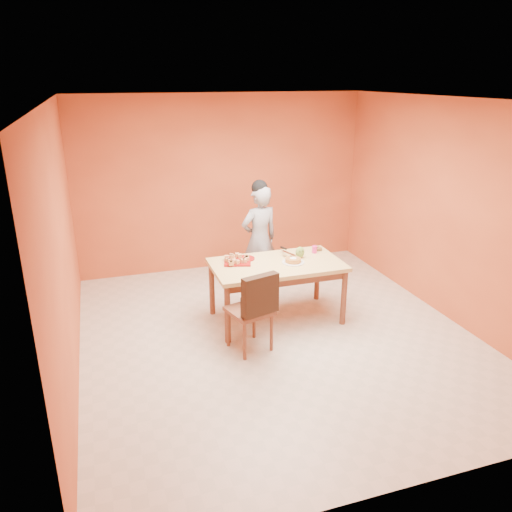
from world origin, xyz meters
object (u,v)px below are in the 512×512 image
object	(u,v)px
sponge_cake	(293,260)
magenta_glass	(314,250)
dining_chair	(250,309)
checker_tin	(318,249)
dining_table	(277,270)
egg_ornament	(300,252)
pastry_platter	(238,261)
red_dinner_plate	(245,258)
person	(259,239)

from	to	relation	value
sponge_cake	magenta_glass	distance (m)	0.47
dining_chair	magenta_glass	size ratio (longest dim) A/B	10.39
dining_chair	checker_tin	world-z (taller)	dining_chair
magenta_glass	checker_tin	size ratio (longest dim) A/B	0.85
dining_table	egg_ornament	xyz separation A→B (m)	(0.34, 0.08, 0.17)
pastry_platter	magenta_glass	world-z (taller)	magenta_glass
checker_tin	dining_table	bearing A→B (deg)	-157.42
dining_table	sponge_cake	bearing A→B (deg)	-16.13
red_dinner_plate	magenta_glass	xyz separation A→B (m)	(0.92, -0.06, 0.04)
person	checker_tin	size ratio (longest dim) A/B	13.96
egg_ornament	dining_table	bearing A→B (deg)	-155.34
pastry_platter	person	bearing A→B (deg)	54.83
egg_ornament	checker_tin	world-z (taller)	egg_ornament
dining_chair	pastry_platter	bearing A→B (deg)	68.14
person	magenta_glass	distance (m)	0.90
sponge_cake	checker_tin	size ratio (longest dim) A/B	1.79
magenta_glass	checker_tin	distance (m)	0.13
person	sponge_cake	size ratio (longest dim) A/B	7.79
egg_ornament	checker_tin	size ratio (longest dim) A/B	1.33
dining_chair	pastry_platter	xyz separation A→B (m)	(0.09, 0.79, 0.27)
sponge_cake	person	bearing A→B (deg)	96.15
dining_table	checker_tin	bearing A→B (deg)	22.58
person	magenta_glass	xyz separation A→B (m)	(0.51, -0.74, 0.04)
dining_table	person	world-z (taller)	person
magenta_glass	dining_table	bearing A→B (deg)	-161.71
dining_chair	red_dinner_plate	distance (m)	0.94
pastry_platter	egg_ornament	distance (m)	0.80
red_dinner_plate	checker_tin	size ratio (longest dim) A/B	2.17
dining_chair	egg_ornament	bearing A→B (deg)	23.05
sponge_cake	checker_tin	world-z (taller)	sponge_cake
pastry_platter	red_dinner_plate	xyz separation A→B (m)	(0.12, 0.08, -0.00)
sponge_cake	checker_tin	xyz separation A→B (m)	(0.49, 0.34, -0.02)
dining_chair	sponge_cake	bearing A→B (deg)	22.00
dining_table	red_dinner_plate	world-z (taller)	red_dinner_plate
sponge_cake	magenta_glass	world-z (taller)	magenta_glass
pastry_platter	egg_ornament	world-z (taller)	egg_ornament
dining_table	magenta_glass	bearing A→B (deg)	18.29
dining_table	dining_chair	size ratio (longest dim) A/B	1.66
dining_table	dining_chair	world-z (taller)	dining_chair
dining_table	pastry_platter	distance (m)	0.50
person	checker_tin	xyz separation A→B (m)	(0.59, -0.66, 0.01)
checker_tin	egg_ornament	bearing A→B (deg)	-149.68
person	egg_ornament	distance (m)	0.89
dining_chair	red_dinner_plate	xyz separation A→B (m)	(0.21, 0.87, 0.27)
egg_ornament	checker_tin	distance (m)	0.40
sponge_cake	egg_ornament	size ratio (longest dim) A/B	1.35
person	red_dinner_plate	bearing A→B (deg)	47.10
red_dinner_plate	egg_ornament	size ratio (longest dim) A/B	1.63
dining_table	checker_tin	size ratio (longest dim) A/B	14.59
pastry_platter	magenta_glass	xyz separation A→B (m)	(1.04, 0.02, 0.04)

